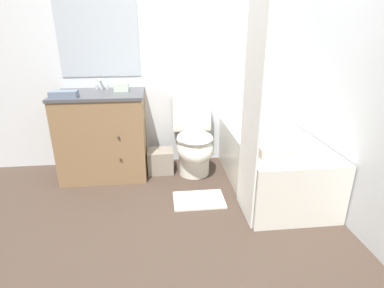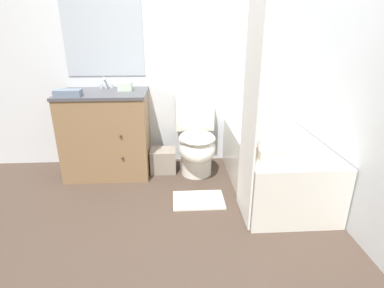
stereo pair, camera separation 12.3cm
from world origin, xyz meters
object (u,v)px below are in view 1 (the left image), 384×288
at_px(sink_faucet, 102,86).
at_px(bath_mat, 199,200).
at_px(toilet, 194,142).
at_px(hand_towel_folded, 64,94).
at_px(vanity_cabinet, 104,134).
at_px(wastebasket, 161,161).
at_px(bath_towel_folded, 275,150).
at_px(bathtub, 270,161).
at_px(tissue_box, 121,87).

distance_m(sink_faucet, bath_mat, 1.56).
xyz_separation_m(toilet, hand_towel_folded, (-1.22, -0.13, 0.56)).
distance_m(vanity_cabinet, toilet, 0.95).
xyz_separation_m(wastebasket, bath_towel_folded, (0.93, -0.85, 0.43)).
bearing_deg(toilet, bathtub, -27.32).
bearing_deg(wastebasket, bath_towel_folded, -42.42).
bearing_deg(toilet, bath_towel_folded, -54.64).
relative_size(toilet, wastebasket, 2.89).
height_order(toilet, tissue_box, tissue_box).
relative_size(sink_faucet, bathtub, 0.10).
distance_m(tissue_box, hand_towel_folded, 0.56).
xyz_separation_m(wastebasket, bath_mat, (0.34, -0.65, -0.12)).
height_order(toilet, bath_mat, toilet).
relative_size(vanity_cabinet, wastebasket, 3.22).
distance_m(toilet, bathtub, 0.82).
height_order(toilet, hand_towel_folded, hand_towel_folded).
bearing_deg(bathtub, bath_towel_folded, -108.99).
xyz_separation_m(toilet, tissue_box, (-0.73, 0.13, 0.58)).
relative_size(vanity_cabinet, tissue_box, 6.40).
relative_size(bathtub, hand_towel_folded, 5.93).
bearing_deg(vanity_cabinet, hand_towel_folded, -144.14).
bearing_deg(tissue_box, vanity_cabinet, -163.29).
relative_size(sink_faucet, toilet, 0.18).
distance_m(toilet, bath_mat, 0.70).
relative_size(tissue_box, hand_towel_folded, 0.57).
bearing_deg(bath_towel_folded, wastebasket, 137.58).
distance_m(sink_faucet, tissue_box, 0.25).
bearing_deg(sink_faucet, tissue_box, -30.03).
relative_size(sink_faucet, tissue_box, 1.02).
height_order(sink_faucet, bath_mat, sink_faucet).
bearing_deg(sink_faucet, hand_towel_folded, -125.37).
relative_size(sink_faucet, bath_mat, 0.31).
height_order(tissue_box, bath_mat, tissue_box).
relative_size(bathtub, wastebasket, 5.27).
bearing_deg(bath_towel_folded, vanity_cabinet, 149.98).
xyz_separation_m(sink_faucet, tissue_box, (0.22, -0.12, 0.01)).
bearing_deg(wastebasket, bathtub, -21.19).
relative_size(sink_faucet, bath_towel_folded, 0.49).
relative_size(wastebasket, bath_mat, 0.59).
xyz_separation_m(toilet, wastebasket, (-0.36, 0.05, -0.23)).
height_order(wastebasket, tissue_box, tissue_box).
distance_m(hand_towel_folded, bath_mat, 1.58).
bearing_deg(vanity_cabinet, bathtub, -14.88).
height_order(bathtub, bath_mat, bathtub).
relative_size(vanity_cabinet, bath_towel_folded, 3.06).
relative_size(hand_towel_folded, bath_mat, 0.53).
height_order(tissue_box, bath_towel_folded, tissue_box).
height_order(wastebasket, bath_towel_folded, bath_towel_folded).
relative_size(wastebasket, bath_towel_folded, 0.95).
distance_m(sink_faucet, bathtub, 1.90).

